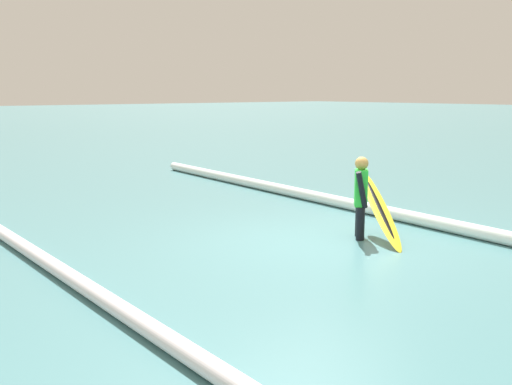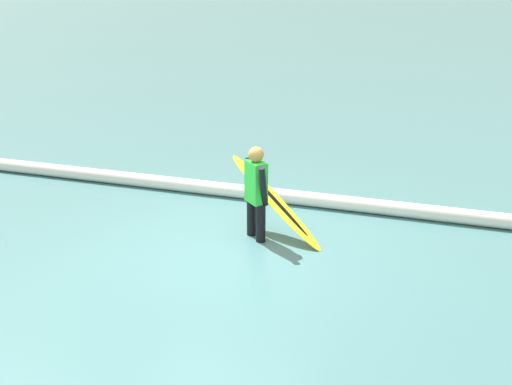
{
  "view_description": "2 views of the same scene",
  "coord_description": "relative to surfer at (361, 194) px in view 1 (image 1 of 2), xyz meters",
  "views": [
    {
      "loc": [
        -6.46,
        6.6,
        2.42
      ],
      "look_at": [
        -0.33,
        1.65,
        1.03
      ],
      "focal_mm": 40.54,
      "sensor_mm": 36.0,
      "label": 1
    },
    {
      "loc": [
        -2.61,
        7.53,
        3.65
      ],
      "look_at": [
        -0.55,
        0.38,
        1.06
      ],
      "focal_mm": 44.58,
      "sensor_mm": 36.0,
      "label": 2
    }
  ],
  "objects": [
    {
      "name": "wave_crest_midground",
      "position": [
        3.04,
        4.66,
        -0.65
      ],
      "size": [
        22.57,
        0.22,
        0.2
      ],
      "primitive_type": "cylinder",
      "rotation": [
        0.0,
        1.57,
        0.0
      ],
      "color": "white",
      "rests_on": "ground_plane"
    },
    {
      "name": "ground_plane",
      "position": [
        0.26,
        0.64,
        -0.75
      ],
      "size": [
        192.98,
        192.98,
        0.0
      ],
      "primitive_type": "plane",
      "color": "#44787D"
    },
    {
      "name": "wave_crest_foreground",
      "position": [
        -0.64,
        -1.52,
        -0.64
      ],
      "size": [
        19.9,
        1.18,
        0.24
      ],
      "primitive_type": "cylinder",
      "rotation": [
        0.0,
        1.57,
        -0.05
      ],
      "color": "white",
      "rests_on": "ground_plane"
    },
    {
      "name": "surfboard",
      "position": [
        -0.23,
        -0.22,
        -0.24
      ],
      "size": [
        1.69,
        1.12,
        1.05
      ],
      "color": "yellow",
      "rests_on": "ground_plane"
    },
    {
      "name": "surfer",
      "position": [
        0.0,
        0.0,
        0.0
      ],
      "size": [
        0.39,
        0.54,
        1.37
      ],
      "rotation": [
        0.0,
        0.0,
        2.34
      ],
      "color": "black",
      "rests_on": "ground_plane"
    }
  ]
}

